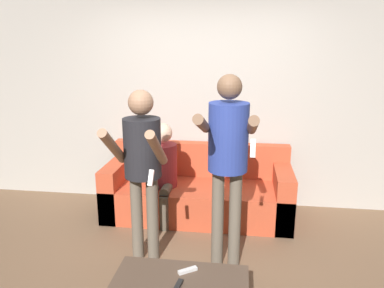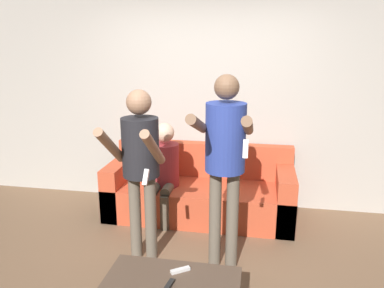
{
  "view_description": "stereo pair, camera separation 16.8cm",
  "coord_description": "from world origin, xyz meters",
  "views": [
    {
      "loc": [
        0.46,
        -2.91,
        2.0
      ],
      "look_at": [
        -0.04,
        0.7,
        1.02
      ],
      "focal_mm": 35.0,
      "sensor_mm": 36.0,
      "label": 1
    },
    {
      "loc": [
        0.62,
        -2.88,
        2.0
      ],
      "look_at": [
        -0.04,
        0.7,
        1.02
      ],
      "focal_mm": 35.0,
      "sensor_mm": 36.0,
      "label": 2
    }
  ],
  "objects": [
    {
      "name": "ground_plane",
      "position": [
        0.0,
        0.0,
        0.0
      ],
      "size": [
        14.0,
        14.0,
        0.0
      ],
      "primitive_type": "plane",
      "color": "brown"
    },
    {
      "name": "wall_back",
      "position": [
        0.0,
        1.68,
        1.35
      ],
      "size": [
        6.4,
        0.06,
        2.7
      ],
      "color": "#B7B2A8",
      "rests_on": "ground_plane"
    },
    {
      "name": "person_standing_right",
      "position": [
        0.35,
        0.19,
        1.12
      ],
      "size": [
        0.47,
        0.8,
        1.76
      ],
      "color": "#6B6051",
      "rests_on": "ground_plane"
    },
    {
      "name": "coffee_table",
      "position": [
        0.05,
        -0.57,
        0.32
      ],
      "size": [
        0.98,
        0.47,
        0.35
      ],
      "color": "brown",
      "rests_on": "ground_plane"
    },
    {
      "name": "couch",
      "position": [
        -0.04,
        1.24,
        0.28
      ],
      "size": [
        2.17,
        0.83,
        0.82
      ],
      "color": "#C64C2D",
      "rests_on": "ground_plane"
    },
    {
      "name": "person_seated",
      "position": [
        -0.43,
        1.06,
        0.62
      ],
      "size": [
        0.32,
        0.53,
        1.14
      ],
      "color": "brown",
      "rests_on": "ground_plane"
    },
    {
      "name": "remote_near",
      "position": [
        0.05,
        -0.68,
        0.37
      ],
      "size": [
        0.06,
        0.15,
        0.02
      ],
      "color": "black",
      "rests_on": "coffee_table"
    },
    {
      "name": "remote_far",
      "position": [
        0.09,
        -0.49,
        0.37
      ],
      "size": [
        0.14,
        0.12,
        0.02
      ],
      "color": "white",
      "rests_on": "coffee_table"
    },
    {
      "name": "person_standing_left",
      "position": [
        -0.42,
        0.2,
        1.01
      ],
      "size": [
        0.46,
        0.68,
        1.62
      ],
      "color": "#6B6051",
      "rests_on": "ground_plane"
    }
  ]
}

